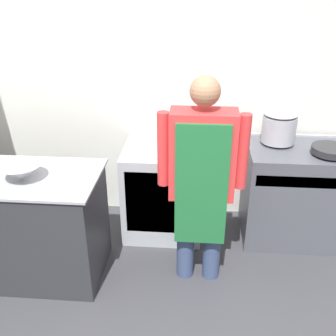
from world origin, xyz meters
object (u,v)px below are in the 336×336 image
at_px(stock_pot, 279,126).
at_px(stove, 296,194).
at_px(fridge_unit, 164,190).
at_px(mixing_bowl, 21,172).
at_px(person_cook, 202,174).
at_px(saute_pan, 331,150).

bearing_deg(stock_pot, stove, -27.72).
height_order(fridge_unit, mixing_bowl, mixing_bowl).
bearing_deg(person_cook, stock_pot, 48.26).
height_order(fridge_unit, stock_pot, stock_pot).
bearing_deg(stock_pot, saute_pan, -28.83).
xyz_separation_m(fridge_unit, stock_pot, (1.01, 0.10, 0.63)).
bearing_deg(saute_pan, fridge_unit, 175.09).
bearing_deg(saute_pan, person_cook, -153.50).
relative_size(fridge_unit, person_cook, 0.51).
xyz_separation_m(stock_pot, saute_pan, (0.40, -0.22, -0.12)).
bearing_deg(person_cook, stove, 36.03).
relative_size(stove, saute_pan, 3.00).
xyz_separation_m(person_cook, mixing_bowl, (-1.32, -0.11, 0.01)).
distance_m(stove, fridge_unit, 1.22).
distance_m(fridge_unit, person_cook, 0.90).
bearing_deg(stove, person_cook, -143.97).
distance_m(fridge_unit, mixing_bowl, 1.35).
relative_size(mixing_bowl, stock_pot, 1.05).
distance_m(stove, stock_pot, 0.65).
relative_size(fridge_unit, mixing_bowl, 2.74).
height_order(person_cook, mixing_bowl, person_cook).
xyz_separation_m(stove, fridge_unit, (-1.22, 0.01, -0.02)).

